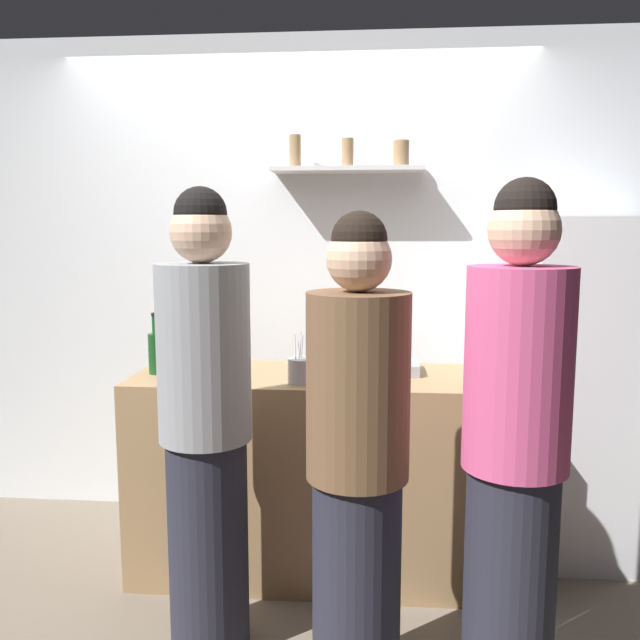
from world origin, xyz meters
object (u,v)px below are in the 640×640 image
Objects in this scene: person_brown_jacket at (357,466)px; refrigerator at (591,388)px; wine_bottle_pale_glass at (175,338)px; water_bottle_plastic at (483,358)px; person_grey_hoodie at (206,426)px; baking_pan at (381,366)px; utensil_holder at (301,371)px; wine_bottle_green_glass at (156,351)px; person_pink_top at (515,453)px.

refrigerator is at bearing 50.21° from person_brown_jacket.
wine_bottle_pale_glass is (-2.02, -0.10, 0.23)m from refrigerator.
water_bottle_plastic is 0.14× the size of person_grey_hoodie.
water_bottle_plastic is 0.15× the size of person_brown_jacket.
baking_pan is 0.93m from person_brown_jacket.
person_brown_jacket is (-0.51, -0.74, -0.23)m from water_bottle_plastic.
wine_bottle_pale_glass is (-0.67, 0.38, 0.07)m from utensil_holder.
baking_pan is at bearing 6.93° from wine_bottle_green_glass.
refrigerator is 0.94× the size of person_grey_hoodie.
person_pink_top is (1.43, -1.03, -0.18)m from wine_bottle_pale_glass.
person_grey_hoodie reaches higher than refrigerator.
person_grey_hoodie is (-1.08, -0.52, -0.17)m from water_bottle_plastic.
utensil_holder is 0.78m from water_bottle_plastic.
person_pink_top is (-0.59, -1.13, 0.05)m from refrigerator.
water_bottle_plastic is 0.76m from person_pink_top.
person_brown_jacket reaches higher than wine_bottle_pale_glass.
person_brown_jacket is at bearing -134.11° from refrigerator.
refrigerator is 5.86× the size of wine_bottle_green_glass.
refrigerator is 1.05m from baking_pan.
wine_bottle_green_glass is 1.66m from person_pink_top.
person_grey_hoodie is (-0.57, 0.22, 0.05)m from person_brown_jacket.
wine_bottle_green_glass is 0.16× the size of person_grey_hoodie.
wine_bottle_pale_glass is 1.41m from person_brown_jacket.
person_pink_top is 1.06× the size of person_brown_jacket.
utensil_holder is 0.13× the size of person_grey_hoodie.
refrigerator reaches higher than water_bottle_plastic.
refrigerator is 1.45m from utensil_holder.
person_pink_top is (0.77, -0.65, -0.12)m from utensil_holder.
person_grey_hoodie is at bearing -56.66° from wine_bottle_green_glass.
person_brown_jacket is (0.94, -0.79, -0.22)m from wine_bottle_green_glass.
person_brown_jacket reaches higher than wine_bottle_green_glass.
person_brown_jacket is (-1.10, -1.13, -0.01)m from refrigerator.
refrigerator is 0.74m from water_bottle_plastic.
water_bottle_plastic is at bearing 6.28° from utensil_holder.
person_grey_hoodie is at bearing -125.06° from utensil_holder.
wine_bottle_pale_glass is 0.91m from person_grey_hoodie.
person_brown_jacket reaches higher than utensil_holder.
person_pink_top reaches higher than person_grey_hoodie.
wine_bottle_green_glass is (-0.02, -0.24, -0.02)m from wine_bottle_pale_glass.
baking_pan is 0.20× the size of person_grey_hoodie.
person_brown_jacket is (0.93, -1.03, -0.24)m from wine_bottle_pale_glass.
person_grey_hoodie reaches higher than wine_bottle_pale_glass.
water_bottle_plastic is at bearing -11.55° from wine_bottle_pale_glass.
person_pink_top is (0.43, -0.91, -0.09)m from baking_pan.
baking_pan is at bearing 89.18° from person_brown_jacket.
person_grey_hoodie is (-0.31, -0.44, -0.12)m from utensil_holder.
wine_bottle_green_glass is (-2.04, -0.34, 0.21)m from refrigerator.
baking_pan is 1.39× the size of water_bottle_plastic.
refrigerator is at bearing 33.93° from water_bottle_plastic.
refrigerator is 7.50× the size of utensil_holder.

